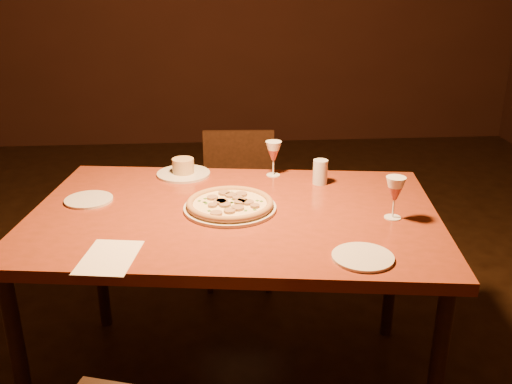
{
  "coord_description": "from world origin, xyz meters",
  "views": [
    {
      "loc": [
        -0.08,
        -2.27,
        1.69
      ],
      "look_at": [
        0.07,
        -0.23,
        0.88
      ],
      "focal_mm": 40.0,
      "sensor_mm": 36.0,
      "label": 1
    }
  ],
  "objects": [
    {
      "name": "floor",
      "position": [
        0.0,
        0.0,
        0.0
      ],
      "size": [
        7.0,
        7.0,
        0.0
      ],
      "primitive_type": "plane",
      "color": "black",
      "rests_on": "ground"
    },
    {
      "name": "ramekin_saucer",
      "position": [
        -0.22,
        0.16,
        0.85
      ],
      "size": [
        0.24,
        0.24,
        0.08
      ],
      "color": "silver",
      "rests_on": "dining_table"
    },
    {
      "name": "chair_far",
      "position": [
        0.05,
        0.73,
        0.47
      ],
      "size": [
        0.43,
        0.43,
        0.84
      ],
      "rotation": [
        0.0,
        0.0,
        -0.05
      ],
      "color": "black",
      "rests_on": "floor"
    },
    {
      "name": "wine_glass_right",
      "position": [
        0.57,
        -0.38,
        0.91
      ],
      "size": [
        0.07,
        0.07,
        0.16
      ],
      "primitive_type": null,
      "color": "#A44A44",
      "rests_on": "dining_table"
    },
    {
      "name": "water_tumbler",
      "position": [
        0.37,
        0.0,
        0.88
      ],
      "size": [
        0.06,
        0.06,
        0.11
      ],
      "primitive_type": "cylinder",
      "color": "silver",
      "rests_on": "dining_table"
    },
    {
      "name": "menu_card",
      "position": [
        -0.43,
        -0.62,
        0.83
      ],
      "size": [
        0.2,
        0.27,
        0.0
      ],
      "primitive_type": "cube",
      "rotation": [
        0.0,
        0.0,
        -0.15
      ],
      "color": "white",
      "rests_on": "dining_table"
    },
    {
      "name": "wine_glass_far",
      "position": [
        0.18,
        0.12,
        0.91
      ],
      "size": [
        0.07,
        0.07,
        0.16
      ],
      "primitive_type": null,
      "color": "#A44A44",
      "rests_on": "dining_table"
    },
    {
      "name": "side_plate_near",
      "position": [
        0.38,
        -0.69,
        0.83
      ],
      "size": [
        0.2,
        0.2,
        0.01
      ],
      "primitive_type": "cylinder",
      "color": "silver",
      "rests_on": "dining_table"
    },
    {
      "name": "side_plate_left",
      "position": [
        -0.59,
        -0.13,
        0.83
      ],
      "size": [
        0.19,
        0.19,
        0.01
      ],
      "primitive_type": "cylinder",
      "color": "silver",
      "rests_on": "dining_table"
    },
    {
      "name": "pizza_plate",
      "position": [
        -0.03,
        -0.26,
        0.85
      ],
      "size": [
        0.36,
        0.36,
        0.04
      ],
      "color": "silver",
      "rests_on": "dining_table"
    },
    {
      "name": "dining_table",
      "position": [
        -0.01,
        -0.28,
        0.75
      ],
      "size": [
        1.66,
        1.19,
        0.83
      ],
      "rotation": [
        0.0,
        0.0,
        -0.13
      ],
      "color": "maroon",
      "rests_on": "floor"
    }
  ]
}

